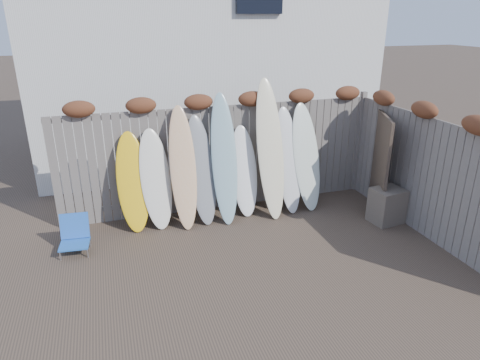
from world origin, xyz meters
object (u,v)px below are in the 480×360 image
object	(u,v)px
beach_chair	(75,235)
wooden_crate	(387,206)
lattice_panel	(380,164)
surfboard_0	(133,182)

from	to	relation	value
beach_chair	wooden_crate	xyz separation A→B (m)	(5.35, -0.64, 0.05)
beach_chair	lattice_panel	world-z (taller)	lattice_panel
surfboard_0	lattice_panel	bearing A→B (deg)	-8.55
wooden_crate	beach_chair	bearing A→B (deg)	173.18
wooden_crate	surfboard_0	distance (m)	4.54
wooden_crate	lattice_panel	xyz separation A→B (m)	(0.11, 0.50, 0.61)
lattice_panel	wooden_crate	bearing A→B (deg)	-78.98
beach_chair	surfboard_0	world-z (taller)	surfboard_0
beach_chair	surfboard_0	bearing A→B (deg)	29.15
wooden_crate	lattice_panel	bearing A→B (deg)	77.24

